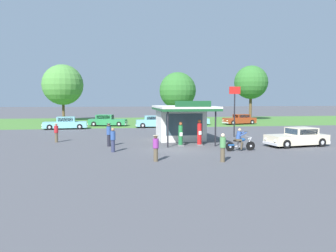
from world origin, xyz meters
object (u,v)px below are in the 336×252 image
object	(u,v)px
bystander_leaning_by_kiosk	(56,132)
bystander_chatting_near_pumps	(223,147)
bystander_strolling_foreground	(113,139)
motorcycle_with_rider	(240,141)
parked_car_back_row_centre_right	(65,124)
roadside_pole_sign	(235,103)
parked_car_back_row_right	(240,120)
parked_car_back_row_centre	(154,122)
parked_car_back_row_left	(191,120)
parked_car_back_row_far_left	(107,121)
featured_classic_sedan	(297,138)
bystander_standing_back_lot	(156,147)
bystander_admiring_sedan	(109,134)
gas_pump_nearside	(181,135)
gas_pump_offside	(199,134)

from	to	relation	value
bystander_leaning_by_kiosk	bystander_chatting_near_pumps	size ratio (longest dim) A/B	0.97
bystander_strolling_foreground	motorcycle_with_rider	bearing A→B (deg)	-5.77
parked_car_back_row_centre_right	roadside_pole_sign	world-z (taller)	roadside_pole_sign
parked_car_back_row_right	bystander_leaning_by_kiosk	xyz separation A→B (m)	(-22.87, -16.65, 0.17)
parked_car_back_row_centre_right	parked_car_back_row_centre	size ratio (longest dim) A/B	1.06
parked_car_back_row_centre	parked_car_back_row_right	size ratio (longest dim) A/B	0.99
parked_car_back_row_left	parked_car_back_row_centre	world-z (taller)	parked_car_back_row_centre
parked_car_back_row_far_left	parked_car_back_row_right	bearing A→B (deg)	0.04
featured_classic_sedan	bystander_strolling_foreground	distance (m)	14.03
parked_car_back_row_right	bystander_standing_back_lot	xyz separation A→B (m)	(-15.67, -26.33, 0.14)
motorcycle_with_rider	bystander_strolling_foreground	bearing A→B (deg)	174.23
featured_classic_sedan	parked_car_back_row_left	xyz separation A→B (m)	(-3.26, 21.39, 0.03)
parked_car_back_row_right	bystander_leaning_by_kiosk	distance (m)	28.29
parked_car_back_row_right	roadside_pole_sign	distance (m)	16.78
parked_car_back_row_right	bystander_chatting_near_pumps	bearing A→B (deg)	-113.71
parked_car_back_row_right	motorcycle_with_rider	bearing A→B (deg)	-111.83
parked_car_back_row_centre	bystander_chatting_near_pumps	size ratio (longest dim) A/B	3.08
parked_car_back_row_centre_right	bystander_leaning_by_kiosk	distance (m)	12.67
bystander_chatting_near_pumps	roadside_pole_sign	size ratio (longest dim) A/B	0.34
featured_classic_sedan	bystander_chatting_near_pumps	distance (m)	9.36
bystander_strolling_foreground	parked_car_back_row_right	bearing A→B (deg)	51.20
bystander_chatting_near_pumps	bystander_strolling_foreground	xyz separation A→B (m)	(-6.23, 4.57, 0.01)
parked_car_back_row_left	parked_car_back_row_centre	bearing A→B (deg)	-153.88
parked_car_back_row_left	bystander_admiring_sedan	bearing A→B (deg)	-119.98
gas_pump_nearside	bystander_strolling_foreground	bearing A→B (deg)	-157.74
gas_pump_offside	motorcycle_with_rider	distance (m)	3.67
parked_car_back_row_far_left	bystander_leaning_by_kiosk	xyz separation A→B (m)	(-3.78, -16.63, 0.15)
featured_classic_sedan	bystander_leaning_by_kiosk	size ratio (longest dim) A/B	3.16
gas_pump_nearside	motorcycle_with_rider	xyz separation A→B (m)	(3.62, -2.98, -0.20)
gas_pump_offside	parked_car_back_row_left	size ratio (longest dim) A/B	0.38
bystander_leaning_by_kiosk	gas_pump_offside	bearing A→B (deg)	-18.54
parked_car_back_row_centre_right	parked_car_back_row_right	size ratio (longest dim) A/B	1.04
roadside_pole_sign	parked_car_back_row_centre	bearing A→B (deg)	118.00
featured_classic_sedan	bystander_admiring_sedan	distance (m)	14.51
bystander_admiring_sedan	bystander_standing_back_lot	bearing A→B (deg)	-66.90
featured_classic_sedan	parked_car_back_row_right	xyz separation A→B (m)	(4.12, 21.94, 0.02)
parked_car_back_row_far_left	bystander_admiring_sedan	world-z (taller)	bystander_admiring_sedan
parked_car_back_row_right	featured_classic_sedan	bearing A→B (deg)	-100.64
bystander_standing_back_lot	bystander_chatting_near_pumps	world-z (taller)	bystander_chatting_near_pumps
featured_classic_sedan	parked_car_back_row_far_left	size ratio (longest dim) A/B	0.92
parked_car_back_row_far_left	bystander_strolling_foreground	distance (m)	22.56
bystander_leaning_by_kiosk	roadside_pole_sign	bearing A→B (deg)	5.17
gas_pump_offside	bystander_admiring_sedan	world-z (taller)	gas_pump_offside
gas_pump_nearside	parked_car_back_row_centre	distance (m)	17.16
parked_car_back_row_centre_right	bystander_strolling_foreground	world-z (taller)	bystander_strolling_foreground
gas_pump_offside	featured_classic_sedan	distance (m)	7.54
motorcycle_with_rider	parked_car_back_row_left	xyz separation A→B (m)	(2.01, 22.88, 0.03)
parked_car_back_row_far_left	gas_pump_nearside	bearing A→B (deg)	-73.43
featured_classic_sedan	bystander_leaning_by_kiosk	world-z (taller)	bystander_leaning_by_kiosk
motorcycle_with_rider	parked_car_back_row_right	world-z (taller)	motorcycle_with_rider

